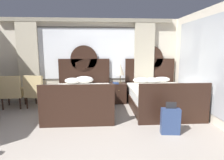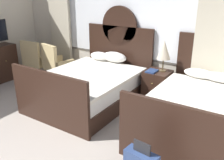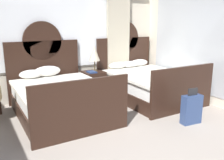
{
  "view_description": "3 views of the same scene",
  "coord_description": "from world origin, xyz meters",
  "views": [
    {
      "loc": [
        0.39,
        -2.58,
        1.71
      ],
      "look_at": [
        0.73,
        2.51,
        0.87
      ],
      "focal_mm": 30.1,
      "sensor_mm": 36.0,
      "label": 1
    },
    {
      "loc": [
        2.75,
        -1.07,
        2.2
      ],
      "look_at": [
        0.72,
        2.05,
        0.8
      ],
      "focal_mm": 39.51,
      "sensor_mm": 36.0,
      "label": 2
    },
    {
      "loc": [
        -1.53,
        -1.92,
        1.83
      ],
      "look_at": [
        0.82,
        2.12,
        0.7
      ],
      "focal_mm": 38.97,
      "sensor_mm": 36.0,
      "label": 3
    }
  ],
  "objects": [
    {
      "name": "wall_back_window",
      "position": [
        0.0,
        3.7,
        1.42
      ],
      "size": [
        5.99,
        0.22,
        2.7
      ],
      "color": "beige",
      "rests_on": "ground_plane"
    },
    {
      "name": "bed_near_window",
      "position": [
        -0.12,
        2.59,
        0.37
      ],
      "size": [
        1.66,
        2.25,
        1.83
      ],
      "color": "black",
      "rests_on": "ground_plane"
    },
    {
      "name": "bed_near_mirror",
      "position": [
        2.09,
        2.59,
        0.37
      ],
      "size": [
        1.66,
        2.25,
        1.83
      ],
      "color": "black",
      "rests_on": "ground_plane"
    },
    {
      "name": "nightstand_between_beds",
      "position": [
        0.99,
        3.31,
        0.32
      ],
      "size": [
        0.48,
        0.51,
        0.64
      ],
      "color": "black",
      "rests_on": "ground_plane"
    },
    {
      "name": "table_lamp_on_nightstand",
      "position": [
        1.06,
        3.37,
        1.06
      ],
      "size": [
        0.27,
        0.27,
        0.61
      ],
      "color": "brown",
      "rests_on": "nightstand_between_beds"
    },
    {
      "name": "book_on_nightstand",
      "position": [
        0.9,
        3.21,
        0.65
      ],
      "size": [
        0.18,
        0.26,
        0.03
      ],
      "color": "navy",
      "rests_on": "nightstand_between_beds"
    },
    {
      "name": "armchair_by_window_left",
      "position": [
        -1.46,
        2.93,
        0.51
      ],
      "size": [
        0.69,
        0.69,
        0.97
      ],
      "color": "tan",
      "rests_on": "ground_plane"
    },
    {
      "name": "armchair_by_window_centre",
      "position": [
        -2.15,
        2.93,
        0.51
      ],
      "size": [
        0.62,
        0.62,
        0.97
      ],
      "color": "tan",
      "rests_on": "ground_plane"
    }
  ]
}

